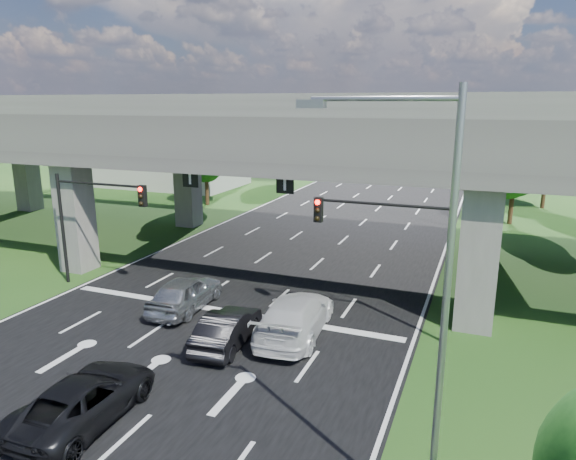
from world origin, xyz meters
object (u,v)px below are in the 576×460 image
Objects in this scene: car_silver at (185,293)px; car_trailing at (85,399)px; car_white at (295,316)px; signal_right at (397,240)px; car_dark at (227,328)px; signal_left at (92,211)px; streetlight_near at (427,289)px; streetlight_beyond at (482,140)px; streetlight_far at (476,155)px.

car_trailing is at bearing 99.49° from car_silver.
car_silver is 5.84m from car_white.
car_trailing is (-7.73, -9.61, -3.44)m from signal_right.
car_dark is (-6.02, -3.51, -3.43)m from signal_right.
signal_right reaches higher than car_dark.
car_dark is 0.86× the size of car_trailing.
signal_left is 10.80m from car_dark.
signal_right is 7.77m from car_dark.
streetlight_near is at bearing 140.03° from car_silver.
streetlight_beyond reaches higher than signal_left.
streetlight_near is (17.92, -9.94, 1.66)m from signal_left.
streetlight_near is at bearing -29.02° from signal_left.
car_trailing is (-10.00, 0.33, -5.10)m from streetlight_near.
streetlight_near is 1.00× the size of streetlight_far.
streetlight_near is at bearing -90.00° from streetlight_far.
streetlight_far is 24.65m from car_silver.
streetlight_far is at bearing -110.80° from car_white.
car_white reaches higher than car_silver.
signal_right is 15.65m from signal_left.
signal_right is at bearing 0.00° from signal_left.
signal_left is 0.60× the size of streetlight_far.
car_trailing is at bearing -128.80° from signal_right.
signal_right is at bearing -177.27° from car_silver.
streetlight_near reaches higher than car_silver.
signal_right is 1.17× the size of car_trailing.
signal_left is 1.25× the size of car_silver.
car_silver is (-11.90, -37.00, -5.00)m from streetlight_beyond.
streetlight_beyond is at bearing -107.94° from car_dark.
streetlight_far is 2.27× the size of car_dark.
streetlight_beyond is 2.09× the size of car_silver.
streetlight_near is 11.46m from car_white.
streetlight_far is 1.69× the size of car_white.
streetlight_near reaches higher than signal_left.
signal_left is at bearing -52.37° from car_trailing.
signal_right is at bearing -96.47° from streetlight_far.
car_dark is at bearing -149.78° from signal_right.
streetlight_near is 1.00× the size of streetlight_beyond.
streetlight_far reaches higher than car_silver.
car_silver is (-9.62, -0.94, -3.34)m from signal_right.
car_white is at bearing -145.16° from car_dark.
streetlight_beyond reaches higher than car_trailing.
streetlight_far is 25.50m from car_dark.
car_trailing is (-3.91, -8.01, -0.14)m from car_white.
signal_right is 1.00× the size of signal_left.
signal_left is 0.60× the size of streetlight_beyond.
car_silver is 1.09× the size of car_dark.
car_trailing is (1.90, -8.67, -0.10)m from car_silver.
car_dark is (-8.30, 6.43, -5.09)m from streetlight_near.
signal_right reaches higher than car_silver.
signal_right is at bearing -162.42° from car_white.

